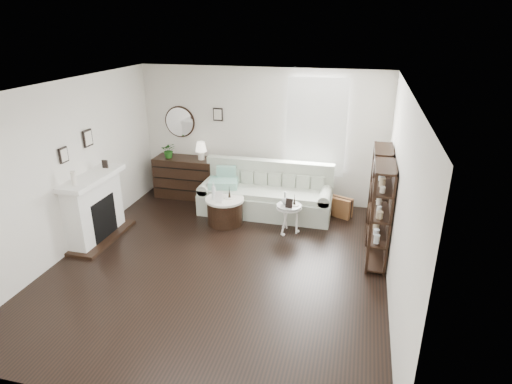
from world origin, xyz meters
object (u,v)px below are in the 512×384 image
(dresser, at_px, (186,177))
(pedestal_table, at_px, (289,207))
(sofa, at_px, (266,196))
(drum_table, at_px, (225,211))

(dresser, relative_size, pedestal_table, 2.38)
(sofa, height_order, dresser, sofa)
(dresser, height_order, pedestal_table, dresser)
(sofa, xyz_separation_m, pedestal_table, (0.58, -0.78, 0.16))
(sofa, bearing_deg, drum_table, -132.85)
(drum_table, bearing_deg, dresser, 138.49)
(drum_table, bearing_deg, pedestal_table, -4.72)
(dresser, distance_m, drum_table, 1.62)
(dresser, distance_m, pedestal_table, 2.69)
(dresser, bearing_deg, pedestal_table, -25.80)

